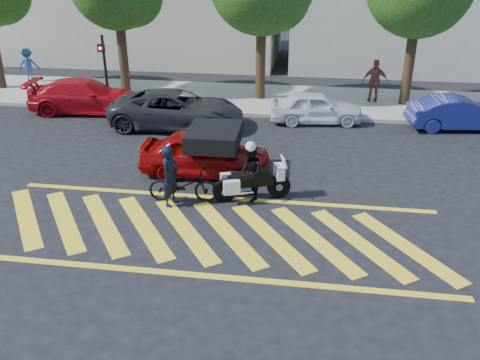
# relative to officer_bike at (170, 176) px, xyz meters

# --- Properties ---
(ground) EXTENTS (90.00, 90.00, 0.00)m
(ground) POSITION_rel_officer_bike_xyz_m (1.31, -1.30, -0.88)
(ground) COLOR black
(ground) RESTS_ON ground
(sidewalk) EXTENTS (60.00, 5.00, 0.15)m
(sidewalk) POSITION_rel_officer_bike_xyz_m (1.31, 10.70, -0.80)
(sidewalk) COLOR #9E998E
(sidewalk) RESTS_ON ground
(crosswalk) EXTENTS (12.33, 4.00, 0.01)m
(crosswalk) POSITION_rel_officer_bike_xyz_m (1.27, -1.30, -0.87)
(crosswalk) COLOR yellow
(crosswalk) RESTS_ON ground
(signal_pole) EXTENTS (0.28, 0.43, 3.20)m
(signal_pole) POSITION_rel_officer_bike_xyz_m (-5.19, 8.44, 1.04)
(signal_pole) COLOR black
(signal_pole) RESTS_ON ground
(officer_bike) EXTENTS (0.58, 0.73, 1.75)m
(officer_bike) POSITION_rel_officer_bike_xyz_m (0.00, 0.00, 0.00)
(officer_bike) COLOR black
(officer_bike) RESTS_ON ground
(bicycle) EXTENTS (2.02, 0.87, 1.03)m
(bicycle) POSITION_rel_officer_bike_xyz_m (0.28, 0.26, -0.36)
(bicycle) COLOR black
(bicycle) RESTS_ON ground
(police_motorcycle) EXTENTS (2.18, 1.13, 1.00)m
(police_motorcycle) POSITION_rel_officer_bike_xyz_m (2.16, 0.64, -0.33)
(police_motorcycle) COLOR black
(police_motorcycle) RESTS_ON ground
(officer_moto) EXTENTS (0.85, 0.95, 1.63)m
(officer_moto) POSITION_rel_officer_bike_xyz_m (2.14, 0.65, -0.06)
(officer_moto) COLOR black
(officer_moto) RESTS_ON ground
(red_convertible) EXTENTS (4.14, 1.75, 1.40)m
(red_convertible) POSITION_rel_officer_bike_xyz_m (0.52, 2.20, -0.18)
(red_convertible) COLOR #8E0607
(red_convertible) RESTS_ON ground
(parked_left) EXTENTS (5.06, 2.52, 1.41)m
(parked_left) POSITION_rel_officer_bike_xyz_m (-5.96, 7.90, -0.17)
(parked_left) COLOR #AE0A13
(parked_left) RESTS_ON ground
(parked_mid_left) EXTENTS (5.31, 2.54, 1.46)m
(parked_mid_left) POSITION_rel_officer_bike_xyz_m (-1.55, 6.50, -0.14)
(parked_mid_left) COLOR black
(parked_mid_left) RESTS_ON ground
(parked_mid_right) EXTENTS (3.89, 1.95, 1.27)m
(parked_mid_right) POSITION_rel_officer_bike_xyz_m (3.91, 7.90, -0.24)
(parked_mid_right) COLOR silver
(parked_mid_right) RESTS_ON ground
(parked_right) EXTENTS (4.05, 1.88, 1.29)m
(parked_right) POSITION_rel_officer_bike_xyz_m (9.46, 7.90, -0.23)
(parked_right) COLOR navy
(parked_right) RESTS_ON ground
(pedestrian_left) EXTENTS (1.24, 0.99, 1.68)m
(pedestrian_left) POSITION_rel_officer_bike_xyz_m (-10.92, 12.11, 0.11)
(pedestrian_left) COLOR #324F8C
(pedestrian_left) RESTS_ON sidewalk
(pedestrian_right) EXTENTS (1.13, 0.49, 1.90)m
(pedestrian_right) POSITION_rel_officer_bike_xyz_m (6.46, 10.81, 0.23)
(pedestrian_right) COLOR brown
(pedestrian_right) RESTS_ON sidewalk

